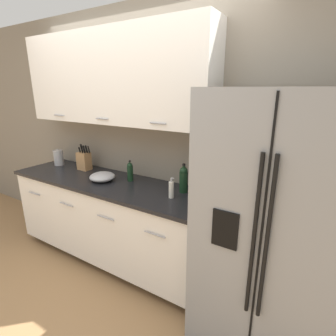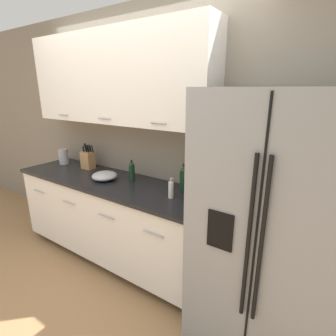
% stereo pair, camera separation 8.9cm
% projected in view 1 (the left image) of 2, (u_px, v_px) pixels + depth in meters
% --- Properties ---
extents(ground_plane, '(14.00, 14.00, 0.00)m').
position_uv_depth(ground_plane, '(76.00, 303.00, 2.32)').
color(ground_plane, '#997047').
extents(wall_back, '(10.00, 0.39, 2.60)m').
position_uv_depth(wall_back, '(133.00, 121.00, 2.70)').
color(wall_back, gray).
rests_on(wall_back, ground_plane).
extents(counter_unit, '(2.27, 0.64, 0.91)m').
position_uv_depth(counter_unit, '(110.00, 219.00, 2.83)').
color(counter_unit, black).
rests_on(counter_unit, ground_plane).
extents(refrigerator, '(0.93, 0.80, 1.83)m').
position_uv_depth(refrigerator, '(273.00, 224.00, 1.81)').
color(refrigerator, gray).
rests_on(refrigerator, ground_plane).
extents(knife_block, '(0.16, 0.11, 0.30)m').
position_uv_depth(knife_block, '(84.00, 160.00, 3.03)').
color(knife_block, '#A87A4C').
rests_on(knife_block, counter_unit).
extents(wine_bottle, '(0.08, 0.08, 0.27)m').
position_uv_depth(wine_bottle, '(184.00, 179.00, 2.36)').
color(wine_bottle, black).
rests_on(wine_bottle, counter_unit).
extents(soap_dispenser, '(0.05, 0.04, 0.18)m').
position_uv_depth(soap_dispenser, '(171.00, 189.00, 2.25)').
color(soap_dispenser, silver).
rests_on(soap_dispenser, counter_unit).
extents(oil_bottle, '(0.06, 0.06, 0.21)m').
position_uv_depth(oil_bottle, '(130.00, 171.00, 2.66)').
color(oil_bottle, black).
rests_on(oil_bottle, counter_unit).
extents(steel_canister, '(0.12, 0.12, 0.20)m').
position_uv_depth(steel_canister, '(59.00, 158.00, 3.22)').
color(steel_canister, '#A3A3A5').
rests_on(steel_canister, counter_unit).
extents(mixing_bowl, '(0.26, 0.26, 0.09)m').
position_uv_depth(mixing_bowl, '(102.00, 177.00, 2.68)').
color(mixing_bowl, '#A3A3A5').
rests_on(mixing_bowl, counter_unit).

